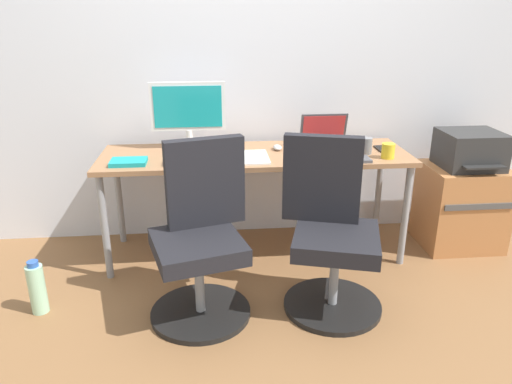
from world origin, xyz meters
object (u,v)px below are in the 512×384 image
(office_chair_right, at_px, (330,234))
(coffee_mug, at_px, (388,151))
(printer, at_px, (470,150))
(office_chair_left, at_px, (201,240))
(side_cabinet, at_px, (461,206))
(water_bottle_on_floor, at_px, (37,288))
(desktop_monitor, at_px, (188,111))
(open_laptop, at_px, (326,141))

(office_chair_right, height_order, coffee_mug, office_chair_right)
(office_chair_right, xyz_separation_m, printer, (1.08, 0.63, 0.27))
(office_chair_left, xyz_separation_m, side_cabinet, (1.78, 0.63, -0.14))
(side_cabinet, bearing_deg, water_bottle_on_floor, -167.74)
(desktop_monitor, bearing_deg, office_chair_left, -84.98)
(desktop_monitor, relative_size, coffee_mug, 5.22)
(office_chair_left, height_order, desktop_monitor, desktop_monitor)
(office_chair_right, relative_size, coffee_mug, 10.22)
(side_cabinet, relative_size, printer, 1.43)
(side_cabinet, bearing_deg, office_chair_right, -149.57)
(office_chair_left, height_order, water_bottle_on_floor, office_chair_left)
(coffee_mug, bearing_deg, desktop_monitor, 164.32)
(office_chair_left, xyz_separation_m, desktop_monitor, (-0.07, 0.81, 0.53))
(office_chair_right, xyz_separation_m, open_laptop, (0.12, 0.71, 0.33))
(office_chair_left, relative_size, office_chair_right, 1.00)
(office_chair_right, distance_m, open_laptop, 0.79)
(printer, bearing_deg, desktop_monitor, 174.68)
(desktop_monitor, bearing_deg, side_cabinet, -5.30)
(printer, height_order, open_laptop, open_laptop)
(office_chair_right, xyz_separation_m, coffee_mug, (0.46, 0.46, 0.32))
(printer, distance_m, water_bottle_on_floor, 2.79)
(office_chair_right, height_order, printer, office_chair_right)
(office_chair_right, xyz_separation_m, side_cabinet, (1.08, 0.64, -0.14))
(office_chair_left, relative_size, coffee_mug, 10.22)
(printer, height_order, desktop_monitor, desktop_monitor)
(side_cabinet, height_order, water_bottle_on_floor, side_cabinet)
(side_cabinet, height_order, coffee_mug, coffee_mug)
(water_bottle_on_floor, bearing_deg, office_chair_right, -1.98)
(office_chair_left, relative_size, desktop_monitor, 1.96)
(office_chair_left, bearing_deg, open_laptop, 40.84)
(water_bottle_on_floor, relative_size, open_laptop, 1.00)
(side_cabinet, bearing_deg, open_laptop, 175.76)
(printer, bearing_deg, coffee_mug, -164.75)
(open_laptop, bearing_deg, office_chair_left, -139.16)
(water_bottle_on_floor, height_order, open_laptop, open_laptop)
(coffee_mug, bearing_deg, open_laptop, 143.92)
(office_chair_right, height_order, side_cabinet, office_chair_right)
(office_chair_left, height_order, coffee_mug, office_chair_left)
(side_cabinet, distance_m, printer, 0.41)
(side_cabinet, xyz_separation_m, printer, (0.00, -0.00, 0.41))
(water_bottle_on_floor, relative_size, desktop_monitor, 0.65)
(office_chair_right, distance_m, side_cabinet, 1.26)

